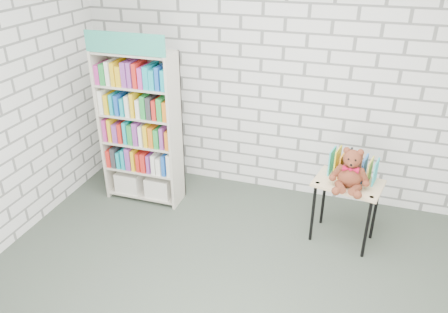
% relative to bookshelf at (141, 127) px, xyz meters
% --- Properties ---
extents(ground, '(4.50, 4.50, 0.00)m').
position_rel_bookshelf_xyz_m(ground, '(1.38, -1.36, -0.87)').
color(ground, '#3D463B').
rests_on(ground, ground).
extents(room_shell, '(4.52, 4.02, 2.81)m').
position_rel_bookshelf_xyz_m(room_shell, '(1.38, -1.36, 0.92)').
color(room_shell, silver).
rests_on(room_shell, ground).
extents(bookshelf, '(0.85, 0.33, 1.90)m').
position_rel_bookshelf_xyz_m(bookshelf, '(0.00, 0.00, 0.00)').
color(bookshelf, beige).
rests_on(bookshelf, ground).
extents(display_table, '(0.68, 0.54, 0.66)m').
position_rel_bookshelf_xyz_m(display_table, '(2.21, -0.13, -0.30)').
color(display_table, '#DEB485').
rests_on(display_table, ground).
extents(table_books, '(0.46, 0.27, 0.25)m').
position_rel_bookshelf_xyz_m(table_books, '(2.23, -0.04, -0.09)').
color(table_books, '#2BB6BD').
rests_on(table_books, display_table).
extents(teddy_bear, '(0.36, 0.33, 0.39)m').
position_rel_bookshelf_xyz_m(teddy_bear, '(2.21, -0.23, -0.06)').
color(teddy_bear, brown).
rests_on(teddy_bear, display_table).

